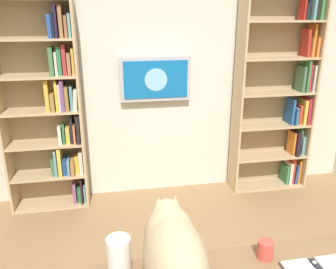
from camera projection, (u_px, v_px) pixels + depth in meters
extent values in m
cube|color=silver|center=(161.00, 71.00, 3.64)|extent=(4.52, 0.06, 2.70)
cube|color=tan|center=(310.00, 91.00, 3.82)|extent=(0.02, 0.28, 2.23)
cube|color=tan|center=(238.00, 94.00, 3.68)|extent=(0.02, 0.28, 2.23)
cube|color=tan|center=(269.00, 90.00, 3.87)|extent=(0.86, 0.01, 2.23)
cube|color=tan|center=(265.00, 184.00, 4.11)|extent=(0.81, 0.27, 0.02)
cube|color=tan|center=(268.00, 156.00, 3.99)|extent=(0.81, 0.27, 0.02)
cube|color=tan|center=(271.00, 125.00, 3.87)|extent=(0.81, 0.27, 0.02)
cube|color=tan|center=(275.00, 93.00, 3.75)|extent=(0.81, 0.27, 0.02)
cube|color=tan|center=(278.00, 58.00, 3.63)|extent=(0.81, 0.27, 0.02)
cube|color=tan|center=(282.00, 21.00, 3.50)|extent=(0.81, 0.27, 0.02)
cube|color=orange|center=(297.00, 170.00, 4.13)|extent=(0.02, 0.16, 0.29)
cube|color=#2B4A8F|center=(294.00, 173.00, 4.12)|extent=(0.04, 0.14, 0.22)
cube|color=#B23622|center=(291.00, 169.00, 4.11)|extent=(0.03, 0.14, 0.32)
cube|color=beige|center=(288.00, 172.00, 4.11)|extent=(0.03, 0.17, 0.26)
cube|color=#36824F|center=(285.00, 173.00, 4.12)|extent=(0.03, 0.18, 0.21)
cube|color=#6399A3|center=(300.00, 144.00, 4.01)|extent=(0.04, 0.16, 0.21)
cube|color=#44824A|center=(298.00, 141.00, 3.98)|extent=(0.04, 0.14, 0.30)
cube|color=black|center=(294.00, 142.00, 3.98)|extent=(0.04, 0.23, 0.29)
cube|color=orange|center=(291.00, 143.00, 3.98)|extent=(0.02, 0.16, 0.26)
cube|color=#AB2836|center=(305.00, 110.00, 3.87)|extent=(0.04, 0.19, 0.29)
cube|color=gold|center=(302.00, 111.00, 3.87)|extent=(0.03, 0.17, 0.27)
cube|color=#C13F2A|center=(298.00, 114.00, 3.88)|extent=(0.03, 0.14, 0.21)
cube|color=#61A39C|center=(295.00, 115.00, 3.87)|extent=(0.03, 0.13, 0.19)
cube|color=#25558C|center=(292.00, 115.00, 3.88)|extent=(0.02, 0.22, 0.18)
cube|color=#22559A|center=(290.00, 111.00, 3.86)|extent=(0.03, 0.18, 0.29)
cube|color=silver|center=(310.00, 78.00, 3.76)|extent=(0.02, 0.21, 0.28)
cube|color=#B52B39|center=(306.00, 77.00, 3.75)|extent=(0.04, 0.17, 0.30)
cube|color=#407942|center=(304.00, 76.00, 3.73)|extent=(0.02, 0.21, 0.33)
cube|color=#446E51|center=(301.00, 79.00, 3.73)|extent=(0.03, 0.17, 0.27)
cube|color=orange|center=(314.00, 47.00, 3.64)|extent=(0.03, 0.17, 0.20)
cube|color=orange|center=(311.00, 40.00, 3.63)|extent=(0.02, 0.15, 0.33)
cube|color=orange|center=(308.00, 47.00, 3.65)|extent=(0.02, 0.22, 0.20)
cube|color=#B23123|center=(306.00, 43.00, 3.63)|extent=(0.05, 0.15, 0.28)
cube|color=#3C7A42|center=(319.00, 4.00, 3.52)|extent=(0.04, 0.19, 0.30)
cube|color=#26291C|center=(316.00, 7.00, 3.50)|extent=(0.03, 0.14, 0.25)
cube|color=#308147|center=(313.00, 9.00, 3.50)|extent=(0.02, 0.12, 0.21)
cube|color=#6099A0|center=(310.00, 3.00, 3.49)|extent=(0.03, 0.23, 0.32)
cube|color=black|center=(306.00, 12.00, 3.51)|extent=(0.04, 0.13, 0.16)
cube|color=red|center=(303.00, 7.00, 3.50)|extent=(0.02, 0.12, 0.24)
cube|color=tan|center=(81.00, 110.00, 3.43)|extent=(0.02, 0.28, 2.05)
cube|color=tan|center=(1.00, 113.00, 3.30)|extent=(0.02, 0.28, 2.05)
cube|color=tan|center=(44.00, 108.00, 3.49)|extent=(0.76, 0.01, 2.05)
cube|color=tan|center=(53.00, 203.00, 3.70)|extent=(0.72, 0.27, 0.02)
cube|color=tan|center=(49.00, 175.00, 3.59)|extent=(0.72, 0.27, 0.02)
cube|color=tan|center=(46.00, 144.00, 3.48)|extent=(0.72, 0.27, 0.02)
cube|color=tan|center=(42.00, 111.00, 3.36)|extent=(0.72, 0.27, 0.02)
cube|color=tan|center=(37.00, 77.00, 3.25)|extent=(0.72, 0.27, 0.02)
cube|color=tan|center=(32.00, 39.00, 3.14)|extent=(0.72, 0.27, 0.02)
cube|color=#68A2A1|center=(85.00, 191.00, 3.73)|extent=(0.02, 0.17, 0.19)
cube|color=black|center=(82.00, 188.00, 3.70)|extent=(0.02, 0.19, 0.29)
cube|color=#346E44|center=(79.00, 193.00, 3.72)|extent=(0.04, 0.14, 0.16)
cube|color=#854F7A|center=(75.00, 191.00, 3.71)|extent=(0.03, 0.18, 0.22)
cube|color=beige|center=(81.00, 161.00, 3.61)|extent=(0.04, 0.21, 0.24)
cube|color=yellow|center=(77.00, 163.00, 3.61)|extent=(0.04, 0.12, 0.18)
cube|color=#A57143|center=(73.00, 165.00, 3.59)|extent=(0.04, 0.24, 0.17)
cube|color=#5C94AC|center=(69.00, 165.00, 3.59)|extent=(0.03, 0.22, 0.17)
cube|color=navy|center=(65.00, 165.00, 3.59)|extent=(0.04, 0.18, 0.16)
cube|color=gold|center=(60.00, 159.00, 3.55)|extent=(0.03, 0.24, 0.30)
cube|color=#69999F|center=(57.00, 160.00, 3.56)|extent=(0.02, 0.23, 0.28)
cube|color=#3D704C|center=(54.00, 166.00, 3.55)|extent=(0.03, 0.14, 0.18)
cube|color=black|center=(78.00, 128.00, 3.47)|extent=(0.04, 0.20, 0.29)
cube|color=orange|center=(75.00, 132.00, 3.49)|extent=(0.02, 0.23, 0.19)
cube|color=black|center=(72.00, 127.00, 3.48)|extent=(0.03, 0.18, 0.30)
cube|color=gold|center=(68.00, 134.00, 3.48)|extent=(0.04, 0.17, 0.17)
cube|color=#357940|center=(64.00, 133.00, 3.46)|extent=(0.02, 0.12, 0.20)
cube|color=silver|center=(60.00, 134.00, 3.45)|extent=(0.03, 0.15, 0.18)
cube|color=beige|center=(76.00, 99.00, 3.38)|extent=(0.05, 0.23, 0.21)
cube|color=#69A1AC|center=(72.00, 97.00, 3.37)|extent=(0.03, 0.14, 0.24)
cube|color=olive|center=(67.00, 98.00, 3.36)|extent=(0.03, 0.22, 0.23)
cube|color=#724878|center=(63.00, 95.00, 3.33)|extent=(0.03, 0.21, 0.29)
cube|color=silver|center=(60.00, 96.00, 3.36)|extent=(0.02, 0.23, 0.26)
cube|color=yellow|center=(57.00, 95.00, 3.34)|extent=(0.03, 0.19, 0.29)
cube|color=olive|center=(53.00, 101.00, 3.34)|extent=(0.04, 0.21, 0.17)
cube|color=gold|center=(47.00, 95.00, 3.31)|extent=(0.04, 0.15, 0.30)
cube|color=yellow|center=(73.00, 61.00, 3.26)|extent=(0.02, 0.16, 0.25)
cube|color=#A56C4D|center=(70.00, 64.00, 3.26)|extent=(0.03, 0.22, 0.21)
cube|color=#B13331|center=(64.00, 60.00, 3.24)|extent=(0.04, 0.13, 0.28)
cube|color=#317A51|center=(60.00, 61.00, 3.25)|extent=(0.04, 0.15, 0.26)
cube|color=beige|center=(57.00, 63.00, 3.24)|extent=(0.02, 0.17, 0.22)
cube|color=#407647|center=(52.00, 61.00, 3.22)|extent=(0.04, 0.18, 0.26)
cube|color=#709FA2|center=(70.00, 25.00, 3.14)|extent=(0.02, 0.15, 0.21)
cube|color=#9E613A|center=(66.00, 27.00, 3.15)|extent=(0.03, 0.15, 0.19)
cube|color=#A57146|center=(61.00, 22.00, 3.14)|extent=(0.03, 0.19, 0.28)
cube|color=#20172F|center=(56.00, 21.00, 3.12)|extent=(0.03, 0.19, 0.28)
cube|color=black|center=(53.00, 25.00, 3.11)|extent=(0.02, 0.14, 0.22)
cube|color=#284A9B|center=(50.00, 26.00, 3.12)|extent=(0.03, 0.17, 0.21)
cube|color=#B7B7BC|center=(155.00, 79.00, 3.57)|extent=(0.73, 0.06, 0.45)
cube|color=#146BB2|center=(156.00, 80.00, 3.54)|extent=(0.66, 0.01, 0.38)
cylinder|color=#8CCCEA|center=(156.00, 80.00, 3.54)|extent=(0.23, 0.00, 0.23)
ellipsoid|color=#D1B284|center=(175.00, 261.00, 1.47)|extent=(0.27, 0.54, 0.35)
ellipsoid|color=#D1B284|center=(170.00, 235.00, 1.56)|extent=(0.23, 0.30, 0.26)
sphere|color=#D1B284|center=(167.00, 214.00, 1.60)|extent=(0.14, 0.14, 0.14)
cone|color=#D1B284|center=(175.00, 203.00, 1.59)|extent=(0.06, 0.06, 0.08)
cone|color=#D1B284|center=(159.00, 205.00, 1.58)|extent=(0.06, 0.06, 0.08)
cone|color=beige|center=(175.00, 205.00, 1.59)|extent=(0.03, 0.03, 0.05)
cone|color=beige|center=(159.00, 206.00, 1.58)|extent=(0.03, 0.03, 0.05)
cylinder|color=silver|center=(314.00, 262.00, 1.69)|extent=(0.02, 0.02, 0.01)
cylinder|color=white|center=(119.00, 259.00, 1.57)|extent=(0.11, 0.11, 0.22)
cylinder|color=#D84C3F|center=(265.00, 249.00, 1.73)|extent=(0.08, 0.08, 0.10)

